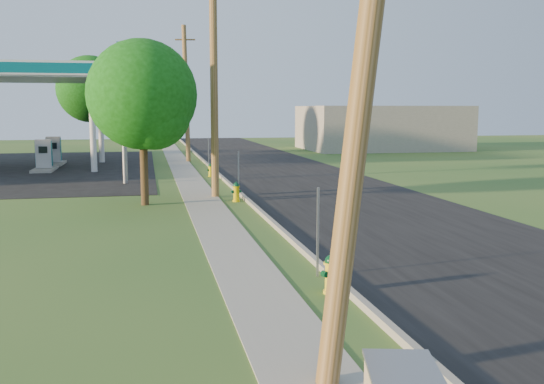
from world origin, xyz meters
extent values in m
plane|color=#2B5823|center=(0.00, 0.00, 0.00)|extent=(140.00, 140.00, 0.00)
cube|color=black|center=(4.50, 10.00, 0.01)|extent=(8.00, 120.00, 0.02)
cube|color=gray|center=(0.50, 10.00, 0.07)|extent=(0.15, 120.00, 0.15)
cube|color=#9C998C|center=(-1.25, 10.00, 0.01)|extent=(1.50, 120.00, 0.03)
cylinder|color=brown|center=(-0.60, -1.00, 4.75)|extent=(1.31, 0.32, 9.48)
cylinder|color=brown|center=(-0.60, 17.00, 4.90)|extent=(0.32, 0.32, 9.80)
cylinder|color=brown|center=(-0.60, 35.00, 4.75)|extent=(0.49, 0.32, 9.50)
cube|color=brown|center=(-0.60, 35.00, 8.50)|extent=(1.40, 0.10, 0.12)
cube|color=gray|center=(0.25, 4.20, 1.00)|extent=(0.05, 0.04, 2.00)
cube|color=gray|center=(0.25, 16.00, 1.00)|extent=(0.05, 0.04, 2.00)
cube|color=gray|center=(0.25, 28.20, 1.00)|extent=(0.05, 0.04, 2.00)
cylinder|color=silver|center=(-6.50, 28.70, 2.75)|extent=(0.36, 0.36, 5.50)
cylinder|color=silver|center=(-6.50, 35.30, 2.75)|extent=(0.36, 0.36, 5.50)
cube|color=gray|center=(-9.50, 30.00, 0.09)|extent=(1.20, 3.20, 0.18)
cube|color=#9EA0A3|center=(-9.50, 30.00, 1.05)|extent=(0.90, 0.50, 1.70)
cube|color=#04616E|center=(-9.50, 30.00, 1.05)|extent=(0.94, 0.40, 1.50)
cube|color=black|center=(-9.50, 29.73, 1.30)|extent=(0.50, 0.02, 0.40)
cube|color=gray|center=(-9.50, 34.00, 0.09)|extent=(1.20, 3.20, 0.18)
cube|color=#9EA0A3|center=(-9.50, 34.00, 1.05)|extent=(0.90, 0.50, 1.70)
cube|color=#04616E|center=(-9.50, 34.00, 1.05)|extent=(0.94, 0.40, 1.50)
cube|color=black|center=(-9.50, 33.73, 1.30)|extent=(0.50, 0.02, 0.40)
cylinder|color=gray|center=(-4.50, 22.50, 2.50)|extent=(0.24, 0.24, 5.00)
cube|color=silver|center=(-4.50, 22.50, 5.80)|extent=(0.30, 2.00, 2.00)
cube|color=#04616E|center=(-4.50, 22.50, 6.60)|extent=(0.34, 2.04, 0.50)
cube|color=gray|center=(18.00, 45.00, 2.00)|extent=(14.00, 10.00, 4.00)
cylinder|color=#3B2A17|center=(-3.53, 15.38, 1.64)|extent=(0.30, 0.30, 3.27)
sphere|color=#104E0C|center=(-3.53, 15.38, 4.26)|extent=(4.19, 4.19, 4.19)
sphere|color=#104E0C|center=(-3.13, 15.08, 3.60)|extent=(2.88, 2.88, 2.88)
cylinder|color=#3B2A17|center=(-7.62, 41.22, 2.03)|extent=(0.30, 0.30, 4.05)
sphere|color=#104E0C|center=(-7.62, 41.22, 5.27)|extent=(5.19, 5.19, 5.19)
sphere|color=#104E0C|center=(-7.22, 40.92, 4.46)|extent=(3.57, 3.57, 3.57)
cylinder|color=yellow|center=(0.17, 2.94, 0.03)|extent=(0.31, 0.31, 0.07)
cylinder|color=yellow|center=(0.17, 2.94, 0.33)|extent=(0.25, 0.25, 0.67)
cylinder|color=yellow|center=(0.17, 2.94, 0.62)|extent=(0.31, 0.31, 0.04)
sphere|color=#043417|center=(0.17, 2.94, 0.67)|extent=(0.26, 0.26, 0.26)
cylinder|color=#043417|center=(0.17, 2.94, 0.80)|extent=(0.06, 0.06, 0.07)
cylinder|color=#043417|center=(0.23, 2.79, 0.42)|extent=(0.16, 0.17, 0.12)
cylinder|color=#043417|center=(0.03, 2.89, 0.42)|extent=(0.14, 0.13, 0.10)
cylinder|color=#043417|center=(0.32, 2.99, 0.42)|extent=(0.14, 0.13, 0.10)
cylinder|color=#DAB90B|center=(0.08, 15.52, 0.03)|extent=(0.30, 0.30, 0.07)
cylinder|color=#DAB90B|center=(0.08, 15.52, 0.33)|extent=(0.24, 0.24, 0.65)
cylinder|color=#DAB90B|center=(0.08, 15.52, 0.61)|extent=(0.30, 0.30, 0.04)
sphere|color=#0A3D22|center=(0.08, 15.52, 0.65)|extent=(0.25, 0.25, 0.25)
cylinder|color=#0A3D22|center=(0.08, 15.52, 0.78)|extent=(0.05, 0.05, 0.07)
cylinder|color=#0A3D22|center=(0.10, 15.37, 0.41)|extent=(0.14, 0.15, 0.12)
cylinder|color=#0A3D22|center=(-0.07, 15.50, 0.41)|extent=(0.12, 0.11, 0.10)
cylinder|color=#0A3D22|center=(0.23, 15.55, 0.41)|extent=(0.12, 0.11, 0.10)
cylinder|color=yellow|center=(0.00, 24.78, 0.03)|extent=(0.28, 0.28, 0.06)
cylinder|color=yellow|center=(0.00, 24.78, 0.30)|extent=(0.22, 0.22, 0.60)
cylinder|color=yellow|center=(0.00, 24.78, 0.56)|extent=(0.28, 0.28, 0.04)
sphere|color=#093C16|center=(0.00, 24.78, 0.60)|extent=(0.23, 0.23, 0.23)
cylinder|color=#093C16|center=(0.00, 24.78, 0.72)|extent=(0.05, 0.05, 0.06)
cylinder|color=#093C16|center=(0.02, 24.65, 0.38)|extent=(0.13, 0.14, 0.11)
cylinder|color=#093C16|center=(-0.14, 24.76, 0.38)|extent=(0.11, 0.10, 0.09)
cylinder|color=#093C16|center=(0.14, 24.81, 0.38)|extent=(0.11, 0.10, 0.09)
cube|color=gray|center=(-1.21, -3.65, 1.40)|extent=(0.80, 0.95, 0.04)
camera|label=1|loc=(-3.39, -8.44, 3.69)|focal=40.00mm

